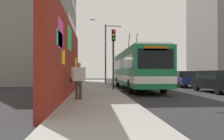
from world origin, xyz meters
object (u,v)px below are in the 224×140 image
Objects in this scene: city_bus at (136,68)px; traffic_light at (113,49)px; street_lamp at (107,50)px; pedestrian_near_wall at (78,77)px; parked_car_black at (217,81)px; parked_car_red at (154,77)px; parked_car_navy at (183,79)px; parked_car_champagne at (166,77)px.

traffic_light is (-2.34, 2.15, 1.37)m from city_bus.
pedestrian_near_wall is at bearing 171.29° from street_lamp.
street_lamp is (6.86, 2.04, 2.22)m from city_bus.
parked_car_black is 1.16× the size of parked_car_red.
city_bus is at bearing -27.51° from pedestrian_near_wall.
parked_car_navy is 2.31× the size of pedestrian_near_wall.
city_bus is 2.58× the size of parked_car_champagne.
city_bus reaches higher than parked_car_black.
parked_car_black is (-3.64, -5.20, -0.97)m from city_bus.
parked_car_champagne and parked_car_red have the same top height.
parked_car_red is at bearing -24.16° from traffic_light.
city_bus reaches higher than parked_car_champagne.
parked_car_navy is at bearing 180.00° from parked_car_champagne.
street_lamp reaches higher than parked_car_champagne.
pedestrian_near_wall is at bearing 139.18° from parked_car_navy.
parked_car_navy is (6.32, 0.00, -0.00)m from parked_car_black.
city_bus is at bearing -163.43° from street_lamp.
parked_car_champagne is 5.97m from parked_car_red.
parked_car_black and parked_car_champagne have the same top height.
parked_car_navy is at bearing -40.82° from pedestrian_near_wall.
parked_car_champagne is 1.09× the size of traffic_light.
parked_car_navy is at bearing -55.66° from traffic_light.
traffic_light reaches higher than parked_car_black.
traffic_light is (6.07, -2.23, 1.96)m from pedestrian_near_wall.
parked_car_black is 11.72m from parked_car_champagne.
street_lamp reaches higher than city_bus.
street_lamp is at bearing 60.01° from parked_car_navy.
street_lamp reaches higher than pedestrian_near_wall.
parked_car_champagne is at bearing -32.78° from city_bus.
traffic_light is at bearing 79.97° from parked_car_black.
parked_car_red is (17.69, 0.00, -0.00)m from parked_car_black.
parked_car_black is at bearing -63.54° from pedestrian_near_wall.
street_lamp is at bearing -8.71° from pedestrian_near_wall.
pedestrian_near_wall is (-8.41, 4.38, -0.60)m from city_bus.
traffic_light is at bearing -20.18° from pedestrian_near_wall.
traffic_light is (1.30, 7.35, 2.34)m from parked_car_black.
parked_car_black is 2.69× the size of pedestrian_near_wall.
street_lamp is (15.27, -2.34, 2.82)m from pedestrian_near_wall.
parked_car_black is at bearing 180.00° from parked_car_champagne.
street_lamp reaches higher than parked_car_black.
parked_car_red is (14.05, -5.20, -0.97)m from city_bus.
parked_car_champagne is (8.08, -5.20, -0.97)m from city_bus.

